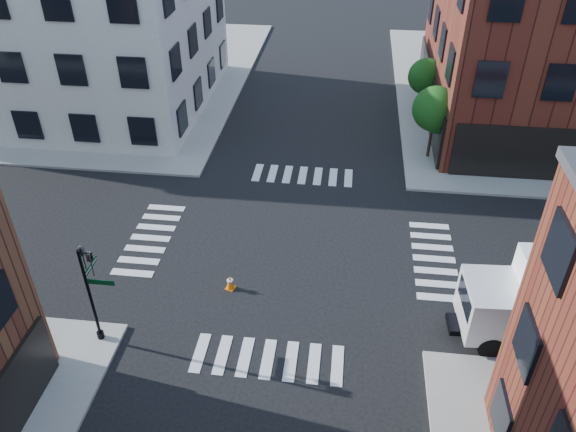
# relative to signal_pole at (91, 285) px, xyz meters

# --- Properties ---
(ground) EXTENTS (120.00, 120.00, 0.00)m
(ground) POSITION_rel_signal_pole_xyz_m (6.72, 6.68, -2.86)
(ground) COLOR black
(ground) RESTS_ON ground
(sidewalk_nw) EXTENTS (30.00, 30.00, 0.15)m
(sidewalk_nw) POSITION_rel_signal_pole_xyz_m (-14.28, 27.68, -2.78)
(sidewalk_nw) COLOR gray
(sidewalk_nw) RESTS_ON ground
(building_nw) EXTENTS (22.00, 16.00, 11.00)m
(building_nw) POSITION_rel_signal_pole_xyz_m (-12.28, 22.68, 2.64)
(building_nw) COLOR silver
(building_nw) RESTS_ON ground
(tree_near) EXTENTS (2.69, 2.69, 4.49)m
(tree_near) POSITION_rel_signal_pole_xyz_m (14.28, 16.65, 0.30)
(tree_near) COLOR black
(tree_near) RESTS_ON ground
(tree_far) EXTENTS (2.43, 2.43, 4.07)m
(tree_far) POSITION_rel_signal_pole_xyz_m (14.28, 22.65, 0.02)
(tree_far) COLOR black
(tree_far) RESTS_ON ground
(signal_pole) EXTENTS (1.29, 1.24, 4.60)m
(signal_pole) POSITION_rel_signal_pole_xyz_m (0.00, 0.00, 0.00)
(signal_pole) COLOR black
(signal_pole) RESTS_ON ground
(traffic_cone) EXTENTS (0.49, 0.49, 0.72)m
(traffic_cone) POSITION_rel_signal_pole_xyz_m (4.46, 3.50, -2.51)
(traffic_cone) COLOR orange
(traffic_cone) RESTS_ON ground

